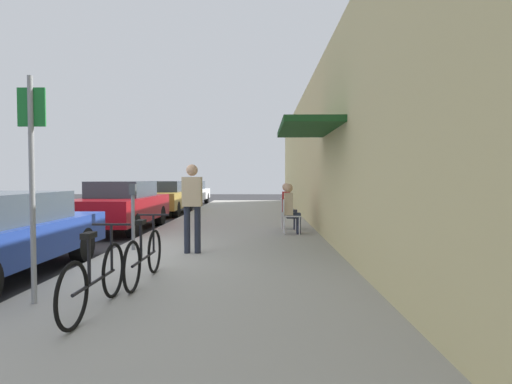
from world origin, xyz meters
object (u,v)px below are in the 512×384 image
Objects in this scene: cafe_chair_1 at (286,211)px; pedestrian_standing at (192,201)px; parked_car_1 at (121,205)px; bicycle_1 at (144,256)px; seated_patron_1 at (288,204)px; parking_meter at (133,212)px; street_sign at (32,171)px; seated_patron_0 at (291,207)px; parked_car_2 at (165,197)px; bicycle_0 at (96,279)px; parked_car_3 at (189,193)px; cafe_chair_0 at (288,214)px.

cafe_chair_1 is 0.51× the size of pedestrian_standing.
parked_car_1 is 6.67m from bicycle_1.
cafe_chair_1 is at bearing 175.67° from seated_patron_1.
parking_meter is at bearing -134.42° from cafe_chair_1.
parked_car_1 reaches higher than cafe_chair_1.
street_sign reaches higher than seated_patron_0.
parked_car_1 is at bearing 112.50° from parking_meter.
pedestrian_standing is (2.79, -9.28, 0.38)m from parked_car_2.
pedestrian_standing is at bearing -14.62° from parking_meter.
parking_meter is 4.06m from seated_patron_0.
bicycle_0 and bicycle_1 have the same top height.
parked_car_1 is 2.59× the size of pedestrian_standing.
seated_patron_0 and seated_patron_1 have the same top height.
parked_car_2 reaches higher than cafe_chair_1.
parked_car_1 is 5.06m from seated_patron_0.
seated_patron_0 is 1.00× the size of seated_patron_1.
seated_patron_1 is at bearing -4.33° from cafe_chair_1.
bicycle_0 is (2.33, -18.45, -0.23)m from parked_car_3.
parked_car_1 is 1.69× the size of street_sign.
street_sign is at bearing -78.14° from parked_car_1.
pedestrian_standing is (-2.01, -2.67, 0.50)m from cafe_chair_0.
cafe_chair_1 is at bearing 68.13° from bicycle_1.
bicycle_0 is 7.43m from cafe_chair_1.
street_sign reaches higher than pedestrian_standing.
parked_car_1 reaches higher than bicycle_0.
bicycle_0 is at bearing -112.88° from seated_patron_0.
parking_meter is 1.31m from pedestrian_standing.
parked_car_2 reaches higher than parked_car_3.
bicycle_0 is 1.33× the size of seated_patron_1.
street_sign is at bearing -90.84° from parking_meter.
bicycle_1 is 2.23m from pedestrian_standing.
parked_car_1 is at bearing 111.97° from bicycle_1.
street_sign is at bearing -119.93° from cafe_chair_0.
cafe_chair_0 is 0.67× the size of seated_patron_1.
parked_car_3 is 17.40m from bicycle_1.
cafe_chair_0 is (4.81, -1.40, -0.13)m from parked_car_1.
street_sign is at bearing -120.38° from seated_patron_0.
seated_patron_1 reaches higher than cafe_chair_0.
parked_car_3 is 2.57× the size of bicycle_0.
pedestrian_standing is (-2.08, -3.64, 0.30)m from seated_patron_1.
cafe_chair_0 is 0.51× the size of pedestrian_standing.
bicycle_1 is 1.97× the size of cafe_chair_0.
parked_car_3 is 3.41× the size of seated_patron_0.
street_sign reaches higher than cafe_chair_0.
seated_patron_1 is at bearing 86.46° from cafe_chair_0.
bicycle_1 reaches higher than cafe_chair_1.
bicycle_0 is at bearing -72.58° from parked_car_1.
parked_car_2 is at bearing 126.36° from seated_patron_0.
pedestrian_standing is (1.24, -0.32, 0.23)m from parking_meter.
parked_car_3 is 13.35m from seated_patron_0.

